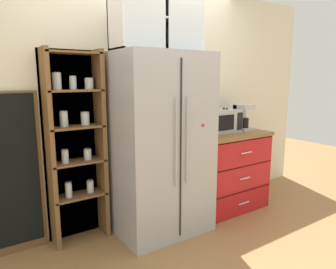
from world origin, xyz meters
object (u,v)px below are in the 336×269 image
microwave (219,121)px  coffee_maker (242,117)px  bottle_amber (226,121)px  chalkboard_menu (5,175)px  mug_sage (201,130)px  bottle_green (224,121)px  mug_charcoal (223,127)px  refrigerator (160,144)px

microwave → coffee_maker: (0.33, -0.04, 0.03)m
bottle_amber → chalkboard_menu: (-2.30, 0.29, -0.32)m
coffee_maker → mug_sage: (-0.62, 0.02, -0.11)m
microwave → bottle_amber: size_ratio=1.59×
bottle_amber → chalkboard_menu: chalkboard_menu is taller
bottle_amber → bottle_green: (-0.00, 0.05, 0.00)m
bottle_green → microwave: bearing=177.1°
bottle_amber → bottle_green: size_ratio=0.99×
coffee_maker → mug_charcoal: 0.29m
mug_sage → mug_charcoal: 0.36m
mug_sage → chalkboard_menu: bearing=172.4°
coffee_maker → bottle_green: bearing=171.7°
microwave → chalkboard_menu: bearing=173.9°
mug_charcoal → bottle_amber: (-0.00, -0.05, 0.07)m
refrigerator → chalkboard_menu: size_ratio=1.24×
mug_charcoal → bottle_green: size_ratio=0.43×
microwave → refrigerator: bearing=-174.2°
bottle_amber → refrigerator: bearing=-177.7°
mug_charcoal → chalkboard_menu: bearing=174.0°
microwave → bottle_amber: 0.08m
bottle_green → chalkboard_menu: (-2.30, 0.24, -0.32)m
microwave → mug_sage: microwave is taller
microwave → chalkboard_menu: chalkboard_menu is taller
coffee_maker → chalkboard_menu: size_ratio=0.22×
bottle_amber → bottle_green: 0.05m
mug_charcoal → coffee_maker: bearing=-8.5°
microwave → mug_charcoal: bearing=-1.9°
microwave → mug_charcoal: 0.11m
microwave → mug_charcoal: (0.07, -0.00, -0.08)m
mug_sage → bottle_green: 0.36m
coffee_maker → chalkboard_menu: (-2.57, 0.28, -0.35)m
mug_charcoal → bottle_green: bottle_green is taller
mug_charcoal → bottle_green: bearing=-149.1°
refrigerator → coffee_maker: bearing=2.3°
coffee_maker → bottle_green: coffee_maker is taller
bottle_green → chalkboard_menu: bearing=173.9°
refrigerator → mug_charcoal: refrigerator is taller
refrigerator → coffee_maker: 1.23m
microwave → bottle_green: (0.06, -0.00, -0.01)m
mug_charcoal → bottle_amber: size_ratio=0.43×
mug_sage → refrigerator: bearing=-173.2°
microwave → coffee_maker: bearing=-7.2°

